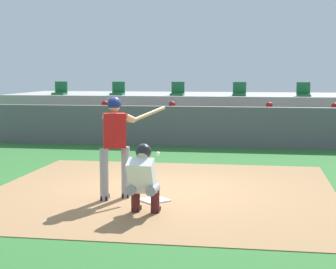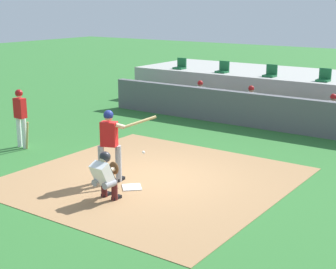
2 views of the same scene
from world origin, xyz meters
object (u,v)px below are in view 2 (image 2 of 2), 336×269
at_px(dugout_player_0, 198,97).
at_px(stadium_seat_2, 270,73).
at_px(dugout_player_2, 331,112).
at_px(home_plate, 132,187).
at_px(batter_at_plate, 110,141).
at_px(on_deck_batter, 21,115).
at_px(dugout_player_1, 249,103).
at_px(stadium_seat_0, 180,66).
at_px(stadium_seat_3, 324,78).
at_px(catcher_crouched, 106,174).
at_px(stadium_seat_1, 223,69).

bearing_deg(dugout_player_0, stadium_seat_2, 43.92).
bearing_deg(dugout_player_2, home_plate, -104.31).
relative_size(batter_at_plate, on_deck_batter, 1.01).
distance_m(dugout_player_1, stadium_seat_0, 4.96).
distance_m(dugout_player_0, dugout_player_2, 5.27).
bearing_deg(dugout_player_2, on_deck_batter, -133.88).
relative_size(on_deck_batter, dugout_player_2, 1.37).
relative_size(dugout_player_0, stadium_seat_0, 2.71).
height_order(stadium_seat_0, stadium_seat_2, same).
xyz_separation_m(stadium_seat_0, stadium_seat_3, (6.50, 0.00, 0.00)).
xyz_separation_m(home_plate, on_deck_batter, (-4.94, 0.84, 1.00)).
distance_m(stadium_seat_0, stadium_seat_3, 6.50).
bearing_deg(dugout_player_1, dugout_player_2, 0.00).
bearing_deg(dugout_player_0, stadium_seat_3, 25.43).
height_order(dugout_player_2, stadium_seat_3, stadium_seat_3).
bearing_deg(stadium_seat_0, dugout_player_0, -42.50).
bearing_deg(stadium_seat_3, catcher_crouched, -95.57).
height_order(dugout_player_1, dugout_player_2, same).
relative_size(batter_at_plate, dugout_player_2, 1.39).
relative_size(dugout_player_1, stadium_seat_1, 2.71).
bearing_deg(catcher_crouched, stadium_seat_3, 84.43).
bearing_deg(on_deck_batter, batter_at_plate, -10.50).
xyz_separation_m(dugout_player_1, stadium_seat_0, (-4.44, 2.03, 0.86)).
bearing_deg(stadium_seat_1, home_plate, -72.29).
distance_m(batter_at_plate, stadium_seat_3, 10.29).
height_order(batter_at_plate, dugout_player_0, batter_at_plate).
relative_size(batter_at_plate, stadium_seat_0, 3.76).
relative_size(home_plate, dugout_player_0, 0.34).
distance_m(on_deck_batter, dugout_player_0, 7.51).
relative_size(home_plate, catcher_crouched, 0.25).
bearing_deg(stadium_seat_0, stadium_seat_1, 0.00).
bearing_deg(catcher_crouched, on_deck_batter, 160.55).
height_order(dugout_player_2, stadium_seat_0, stadium_seat_0).
bearing_deg(stadium_seat_0, dugout_player_1, -24.63).
distance_m(stadium_seat_1, stadium_seat_2, 2.17).
distance_m(home_plate, catcher_crouched, 1.07).
relative_size(on_deck_batter, stadium_seat_3, 3.72).
height_order(stadium_seat_1, stadium_seat_3, same).
relative_size(dugout_player_1, stadium_seat_2, 2.71).
height_order(catcher_crouched, stadium_seat_2, stadium_seat_2).
height_order(dugout_player_2, stadium_seat_2, stadium_seat_2).
distance_m(stadium_seat_2, stadium_seat_3, 2.17).
bearing_deg(dugout_player_1, stadium_seat_1, 138.13).
bearing_deg(stadium_seat_1, stadium_seat_2, 0.00).
bearing_deg(home_plate, stadium_seat_2, 96.08).
relative_size(dugout_player_1, dugout_player_2, 1.00).
xyz_separation_m(stadium_seat_1, stadium_seat_3, (4.33, 0.00, 0.00)).
xyz_separation_m(stadium_seat_0, stadium_seat_1, (2.17, 0.00, 0.00)).
bearing_deg(dugout_player_0, dugout_player_2, 0.00).
height_order(batter_at_plate, catcher_crouched, batter_at_plate).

